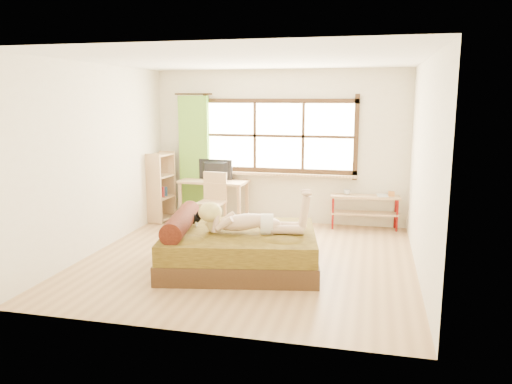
% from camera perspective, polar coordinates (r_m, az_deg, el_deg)
% --- Properties ---
extents(floor, '(4.50, 4.50, 0.00)m').
position_cam_1_polar(floor, '(7.01, -0.91, -7.71)').
color(floor, '#9E754C').
rests_on(floor, ground).
extents(ceiling, '(4.50, 4.50, 0.00)m').
position_cam_1_polar(ceiling, '(6.66, -0.99, 14.89)').
color(ceiling, white).
rests_on(ceiling, wall_back).
extents(wall_back, '(4.50, 0.00, 4.50)m').
position_cam_1_polar(wall_back, '(8.89, 2.64, 5.14)').
color(wall_back, silver).
rests_on(wall_back, floor).
extents(wall_front, '(4.50, 0.00, 4.50)m').
position_cam_1_polar(wall_front, '(4.58, -7.88, -0.29)').
color(wall_front, silver).
rests_on(wall_front, floor).
extents(wall_left, '(0.00, 4.50, 4.50)m').
position_cam_1_polar(wall_left, '(7.58, -17.72, 3.66)').
color(wall_left, silver).
rests_on(wall_left, floor).
extents(wall_right, '(0.00, 4.50, 4.50)m').
position_cam_1_polar(wall_right, '(6.53, 18.58, 2.54)').
color(wall_right, silver).
rests_on(wall_right, floor).
extents(window, '(2.80, 0.16, 1.46)m').
position_cam_1_polar(window, '(8.84, 2.61, 6.14)').
color(window, '#FFEDBF').
rests_on(window, wall_back).
extents(curtain, '(0.55, 0.10, 2.20)m').
position_cam_1_polar(curtain, '(9.21, -7.06, 4.01)').
color(curtain, '#4B9328').
rests_on(curtain, wall_back).
extents(bed, '(2.24, 1.92, 0.76)m').
position_cam_1_polar(bed, '(6.63, -2.25, -6.37)').
color(bed, '#321C0F').
rests_on(bed, floor).
extents(woman, '(1.44, 0.64, 0.60)m').
position_cam_1_polar(woman, '(6.40, -0.67, -2.10)').
color(woman, tan).
rests_on(woman, bed).
extents(kitten, '(0.31, 0.17, 0.24)m').
position_cam_1_polar(kitten, '(6.84, -7.46, -2.90)').
color(kitten, black).
rests_on(kitten, bed).
extents(desk, '(1.25, 0.64, 0.76)m').
position_cam_1_polar(desk, '(8.97, -4.87, 0.71)').
color(desk, tan).
rests_on(desk, floor).
extents(monitor, '(0.64, 0.13, 0.37)m').
position_cam_1_polar(monitor, '(8.98, -4.80, 2.54)').
color(monitor, black).
rests_on(monitor, desk).
extents(chair, '(0.46, 0.46, 0.95)m').
position_cam_1_polar(chair, '(8.63, -4.93, -0.58)').
color(chair, tan).
rests_on(chair, floor).
extents(pipe_shelf, '(1.18, 0.39, 0.66)m').
position_cam_1_polar(pipe_shelf, '(8.70, 12.39, -1.39)').
color(pipe_shelf, tan).
rests_on(pipe_shelf, floor).
extents(cup, '(0.12, 0.12, 0.09)m').
position_cam_1_polar(cup, '(8.67, 10.38, -0.01)').
color(cup, gray).
rests_on(cup, pipe_shelf).
extents(book, '(0.20, 0.26, 0.02)m').
position_cam_1_polar(book, '(8.67, 13.67, -0.39)').
color(book, gray).
rests_on(book, pipe_shelf).
extents(bookshelf, '(0.37, 0.57, 1.24)m').
position_cam_1_polar(bookshelf, '(9.18, -10.82, 0.60)').
color(bookshelf, tan).
rests_on(bookshelf, floor).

